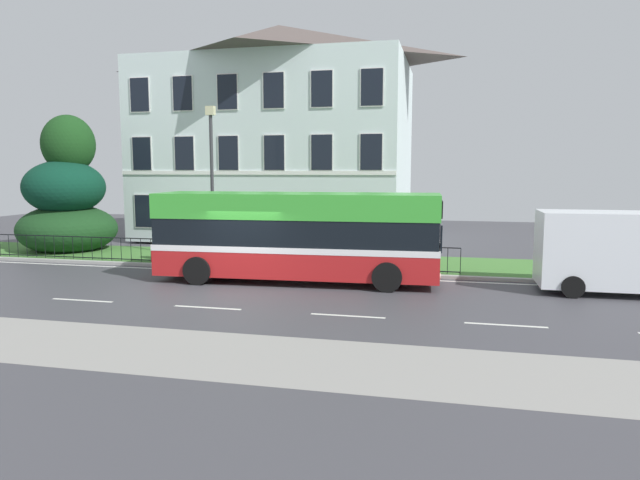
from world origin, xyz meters
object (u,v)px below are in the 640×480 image
(evergreen_tree, at_px, (67,202))
(street_lamp_post, at_px, (212,172))
(georgian_townhouse, at_px, (279,132))
(white_panel_van, at_px, (615,252))
(single_decker_bus, at_px, (297,235))
(litter_bin, at_px, (162,245))

(evergreen_tree, distance_m, street_lamp_post, 8.00)
(georgian_townhouse, bearing_deg, white_panel_van, -39.80)
(street_lamp_post, bearing_deg, evergreen_tree, 171.39)
(single_decker_bus, height_order, litter_bin, single_decker_bus)
(evergreen_tree, xyz_separation_m, litter_bin, (5.70, -1.71, -1.66))
(litter_bin, bearing_deg, street_lamp_post, 14.09)
(white_panel_van, xyz_separation_m, litter_bin, (-16.70, 2.25, -0.58))
(white_panel_van, bearing_deg, single_decker_bus, -178.12)
(evergreen_tree, xyz_separation_m, street_lamp_post, (7.80, -1.18, 1.36))
(georgian_townhouse, relative_size, single_decker_bus, 1.48)
(evergreen_tree, height_order, single_decker_bus, evergreen_tree)
(single_decker_bus, bearing_deg, litter_bin, 155.79)
(single_decker_bus, bearing_deg, street_lamp_post, 142.46)
(single_decker_bus, relative_size, litter_bin, 8.14)
(single_decker_bus, xyz_separation_m, litter_bin, (-6.58, 2.61, -0.89))
(white_panel_van, distance_m, litter_bin, 16.86)
(georgian_townhouse, relative_size, evergreen_tree, 2.24)
(evergreen_tree, bearing_deg, single_decker_bus, -19.35)
(street_lamp_post, xyz_separation_m, litter_bin, (-2.10, -0.53, -3.03))
(evergreen_tree, distance_m, litter_bin, 6.18)
(georgian_townhouse, distance_m, litter_bin, 11.40)
(litter_bin, bearing_deg, single_decker_bus, -21.61)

